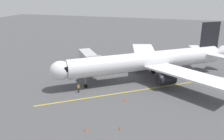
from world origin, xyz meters
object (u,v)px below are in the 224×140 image
ground_crew_loader (79,88)px  safety_cone_wing_port (66,76)px  ground_crew_marshaller (77,74)px  ground_crew_wing_walker (164,68)px  airplane (149,61)px  safety_cone_nose_left (86,129)px  jet_bridge (90,61)px  safety_cone_nose_right (120,128)px  tug_near_nose (110,62)px  safety_cone_wing_starboard (125,99)px

ground_crew_loader → safety_cone_wing_port: 9.18m
ground_crew_marshaller → ground_crew_wing_walker: (-17.77, -9.75, 0.00)m
airplane → safety_cone_nose_left: bearing=76.9°
ground_crew_marshaller → ground_crew_wing_walker: 20.27m
jet_bridge → ground_crew_marshaller: (2.83, 1.26, -2.88)m
ground_crew_loader → safety_cone_nose_left: 13.12m
ground_crew_wing_walker → airplane: bearing=66.1°
safety_cone_nose_left → safety_cone_nose_right: 4.70m
jet_bridge → ground_crew_wing_walker: size_ratio=6.02×
jet_bridge → tug_near_nose: (-1.39, -9.80, -3.06)m
ground_crew_marshaller → tug_near_nose: bearing=-110.9°
airplane → ground_crew_wing_walker: size_ratio=20.28×
safety_cone_nose_left → safety_cone_wing_starboard: same height
airplane → ground_crew_loader: (11.41, 10.81, -3.12)m
ground_crew_loader → safety_cone_wing_starboard: (-9.15, 1.00, -0.61)m
safety_cone_wing_port → airplane: bearing=-167.4°
ground_crew_marshaller → safety_cone_wing_starboard: ground_crew_marshaller is taller
ground_crew_wing_walker → safety_cone_nose_left: 29.48m
ground_crew_marshaller → safety_cone_nose_left: size_ratio=3.11×
jet_bridge → safety_cone_wing_port: 6.42m
tug_near_nose → safety_cone_nose_left: 30.25m
ground_crew_loader → tug_near_nose: bearing=-91.7°
jet_bridge → safety_cone_wing_starboard: size_ratio=18.72×
safety_cone_nose_left → safety_cone_wing_starboard: 10.94m
tug_near_nose → safety_cone_wing_port: size_ratio=4.97×
safety_cone_wing_starboard → airplane: bearing=-100.8°
airplane → ground_crew_marshaller: bearing=13.8°
ground_crew_wing_walker → ground_crew_loader: bearing=50.1°
airplane → ground_crew_wing_walker: bearing=-113.9°
ground_crew_loader → ground_crew_marshaller: bearing=-62.7°
tug_near_nose → ground_crew_wing_walker: bearing=174.5°
safety_cone_nose_right → safety_cone_wing_starboard: same height
jet_bridge → tug_near_nose: 10.36m
ground_crew_marshaller → safety_cone_wing_starboard: bearing=147.7°
ground_crew_wing_walker → ground_crew_loader: same height
tug_near_nose → safety_cone_wing_port: tug_near_nose is taller
airplane → ground_crew_wing_walker: airplane is taller
safety_cone_wing_port → safety_cone_wing_starboard: bearing=152.5°
ground_crew_marshaller → safety_cone_wing_port: bearing=5.1°
ground_crew_marshaller → ground_crew_loader: bearing=117.3°
tug_near_nose → safety_cone_wing_port: 13.06m
safety_cone_wing_starboard → ground_crew_loader: bearing=-6.3°
safety_cone_nose_right → safety_cone_wing_starboard: bearing=-80.5°
tug_near_nose → safety_cone_nose_left: tug_near_nose is taller
jet_bridge → safety_cone_nose_left: bearing=109.5°
airplane → safety_cone_wing_port: airplane is taller
ground_crew_wing_walker → safety_cone_nose_right: ground_crew_wing_walker is taller
tug_near_nose → safety_cone_nose_right: size_ratio=4.97×
safety_cone_nose_right → safety_cone_wing_port: 23.73m
safety_cone_nose_right → safety_cone_nose_left: bearing=19.4°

